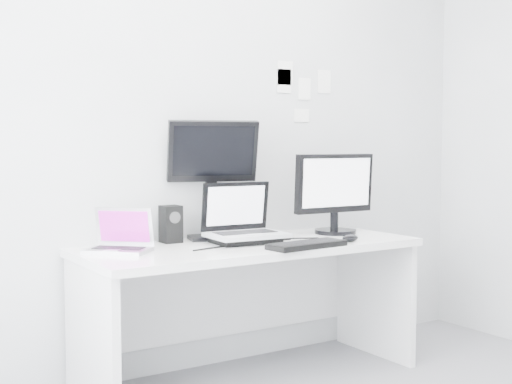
% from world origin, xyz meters
% --- Properties ---
extents(back_wall, '(3.60, 0.00, 3.60)m').
position_xyz_m(back_wall, '(0.00, 1.60, 1.35)').
color(back_wall, silver).
rests_on(back_wall, ground).
extents(desk, '(1.80, 0.70, 0.73)m').
position_xyz_m(desk, '(0.00, 1.25, 0.36)').
color(desk, white).
rests_on(desk, ground).
extents(macbook, '(0.37, 0.36, 0.22)m').
position_xyz_m(macbook, '(-0.70, 1.34, 0.84)').
color(macbook, '#A7A7AC').
rests_on(macbook, desk).
extents(speaker, '(0.12, 0.12, 0.20)m').
position_xyz_m(speaker, '(-0.34, 1.50, 0.83)').
color(speaker, black).
rests_on(speaker, desk).
extents(dell_laptop, '(0.41, 0.33, 0.33)m').
position_xyz_m(dell_laptop, '(-0.01, 1.27, 0.89)').
color(dell_laptop, silver).
rests_on(dell_laptop, desk).
extents(rear_monitor, '(0.52, 0.31, 0.66)m').
position_xyz_m(rear_monitor, '(-0.09, 1.50, 1.06)').
color(rear_monitor, black).
rests_on(rear_monitor, desk).
extents(samsung_monitor, '(0.53, 0.25, 0.48)m').
position_xyz_m(samsung_monitor, '(0.63, 1.32, 0.97)').
color(samsung_monitor, black).
rests_on(samsung_monitor, desk).
extents(keyboard, '(0.43, 0.19, 0.03)m').
position_xyz_m(keyboard, '(0.16, 0.97, 0.74)').
color(keyboard, black).
rests_on(keyboard, desk).
extents(mouse, '(0.13, 0.10, 0.04)m').
position_xyz_m(mouse, '(0.48, 1.02, 0.75)').
color(mouse, black).
rests_on(mouse, desk).
extents(wall_note_0, '(0.10, 0.00, 0.14)m').
position_xyz_m(wall_note_0, '(0.45, 1.59, 1.62)').
color(wall_note_0, white).
rests_on(wall_note_0, back_wall).
extents(wall_note_1, '(0.09, 0.00, 0.13)m').
position_xyz_m(wall_note_1, '(0.60, 1.59, 1.58)').
color(wall_note_1, white).
rests_on(wall_note_1, back_wall).
extents(wall_note_2, '(0.10, 0.00, 0.14)m').
position_xyz_m(wall_note_2, '(0.75, 1.59, 1.63)').
color(wall_note_2, white).
rests_on(wall_note_2, back_wall).
extents(wall_note_3, '(0.11, 0.00, 0.08)m').
position_xyz_m(wall_note_3, '(0.58, 1.59, 1.42)').
color(wall_note_3, white).
rests_on(wall_note_3, back_wall).
extents(wall_note_4, '(0.11, 0.00, 0.14)m').
position_xyz_m(wall_note_4, '(0.46, 1.59, 1.67)').
color(wall_note_4, white).
rests_on(wall_note_4, back_wall).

